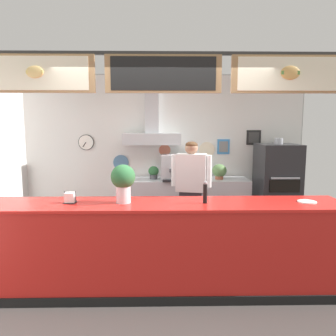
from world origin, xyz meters
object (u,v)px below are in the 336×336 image
(potted_basil, at_px, (154,172))
(basil_vase, at_px, (123,181))
(pizza_oven, at_px, (276,189))
(shop_worker, at_px, (191,193))
(napkin_holder, at_px, (70,198))
(pepper_grinder, at_px, (205,192))
(espresso_machine, at_px, (177,167))
(potted_sage, at_px, (219,171))
(condiment_plate, at_px, (307,202))

(potted_basil, distance_m, basil_vase, 2.11)
(pizza_oven, xyz_separation_m, shop_worker, (-1.53, -0.76, 0.10))
(shop_worker, bearing_deg, napkin_holder, 50.89)
(pizza_oven, distance_m, pepper_grinder, 2.46)
(shop_worker, bearing_deg, basil_vase, 65.91)
(espresso_machine, bearing_deg, potted_sage, 0.93)
(basil_vase, height_order, napkin_holder, basil_vase)
(potted_basil, xyz_separation_m, basil_vase, (-0.27, -2.08, 0.21))
(potted_basil, relative_size, basil_vase, 0.53)
(potted_basil, height_order, napkin_holder, potted_basil)
(pizza_oven, bearing_deg, shop_worker, -153.42)
(basil_vase, bearing_deg, potted_sage, 55.39)
(potted_sage, relative_size, pepper_grinder, 1.07)
(shop_worker, relative_size, potted_basil, 7.26)
(basil_vase, height_order, condiment_plate, basil_vase)
(potted_sage, height_order, condiment_plate, potted_sage)
(potted_basil, bearing_deg, basil_vase, -97.42)
(espresso_machine, height_order, basil_vase, basil_vase)
(pizza_oven, xyz_separation_m, espresso_machine, (-1.69, 0.13, 0.36))
(basil_vase, xyz_separation_m, pepper_grinder, (0.88, -0.03, -0.12))
(potted_sage, xyz_separation_m, pepper_grinder, (-0.53, -2.08, 0.07))
(potted_sage, bearing_deg, basil_vase, -124.61)
(napkin_holder, bearing_deg, shop_worker, 38.49)
(pepper_grinder, bearing_deg, potted_sage, 75.78)
(pepper_grinder, bearing_deg, potted_basil, 106.18)
(pizza_oven, height_order, basil_vase, pizza_oven)
(pizza_oven, bearing_deg, potted_sage, 171.35)
(shop_worker, xyz_separation_m, potted_basil, (-0.57, 0.95, 0.18))
(pepper_grinder, bearing_deg, shop_worker, 92.19)
(condiment_plate, bearing_deg, espresso_machine, 123.08)
(espresso_machine, relative_size, potted_basil, 2.49)
(pizza_oven, relative_size, espresso_machine, 2.95)
(potted_basil, bearing_deg, pizza_oven, -4.96)
(condiment_plate, bearing_deg, napkin_holder, 179.53)
(pepper_grinder, height_order, condiment_plate, pepper_grinder)
(shop_worker, bearing_deg, potted_sage, -109.74)
(pepper_grinder, distance_m, condiment_plate, 1.13)
(pizza_oven, height_order, napkin_holder, pizza_oven)
(potted_sage, distance_m, basil_vase, 2.49)
(potted_basil, xyz_separation_m, pepper_grinder, (0.61, -2.12, 0.09))
(shop_worker, height_order, basil_vase, shop_worker)
(shop_worker, xyz_separation_m, espresso_machine, (-0.16, 0.90, 0.26))
(espresso_machine, bearing_deg, condiment_plate, -56.92)
(basil_vase, bearing_deg, condiment_plate, -0.39)
(pizza_oven, bearing_deg, napkin_holder, -147.29)
(pizza_oven, relative_size, napkin_holder, 12.65)
(napkin_holder, bearing_deg, espresso_machine, 58.20)
(espresso_machine, xyz_separation_m, condiment_plate, (1.33, -2.05, -0.11))
(shop_worker, relative_size, potted_sage, 6.21)
(shop_worker, xyz_separation_m, basil_vase, (-0.84, -1.14, 0.38))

